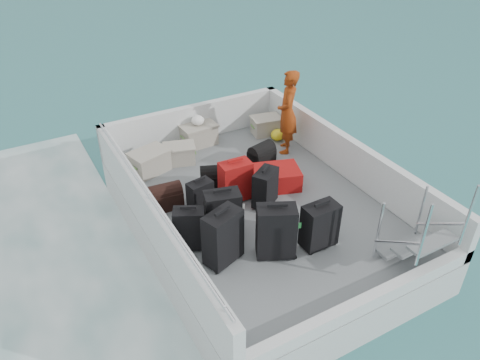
# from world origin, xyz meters

# --- Properties ---
(ground) EXTENTS (160.00, 160.00, 0.00)m
(ground) POSITION_xyz_m (0.00, 0.00, 0.00)
(ground) COLOR #1D6666
(ground) RESTS_ON ground
(ferry_hull) EXTENTS (3.60, 5.00, 0.60)m
(ferry_hull) POSITION_xyz_m (0.00, 0.00, 0.30)
(ferry_hull) COLOR silver
(ferry_hull) RESTS_ON ground
(deck) EXTENTS (3.30, 4.70, 0.02)m
(deck) POSITION_xyz_m (0.00, 0.00, 0.61)
(deck) COLOR slate
(deck) RESTS_ON ferry_hull
(deck_fittings) EXTENTS (3.60, 5.00, 0.90)m
(deck_fittings) POSITION_xyz_m (0.35, -0.32, 0.99)
(deck_fittings) COLOR silver
(deck_fittings) RESTS_ON deck
(suitcase_0) EXTENTS (0.58, 0.44, 0.78)m
(suitcase_0) POSITION_xyz_m (-1.08, -0.88, 1.01)
(suitcase_0) COLOR black
(suitcase_0) RESTS_ON deck
(suitcase_1) EXTENTS (0.48, 0.41, 0.63)m
(suitcase_1) POSITION_xyz_m (-1.34, -0.42, 0.93)
(suitcase_1) COLOR black
(suitcase_1) RESTS_ON deck
(suitcase_2) EXTENTS (0.40, 0.28, 0.54)m
(suitcase_2) POSITION_xyz_m (-0.88, 0.25, 0.89)
(suitcase_2) COLOR black
(suitcase_2) RESTS_ON deck
(suitcase_3) EXTENTS (0.59, 0.50, 0.78)m
(suitcase_3) POSITION_xyz_m (-0.41, -1.11, 1.01)
(suitcase_3) COLOR black
(suitcase_3) RESTS_ON deck
(suitcase_4) EXTENTS (0.55, 0.41, 0.72)m
(suitcase_4) POSITION_xyz_m (-0.84, -0.41, 0.98)
(suitcase_4) COLOR black
(suitcase_4) RESTS_ON deck
(suitcase_5) EXTENTS (0.49, 0.31, 0.66)m
(suitcase_5) POSITION_xyz_m (-0.26, 0.28, 0.95)
(suitcase_5) COLOR maroon
(suitcase_5) RESTS_ON deck
(suitcase_6) EXTENTS (0.49, 0.29, 0.67)m
(suitcase_6) POSITION_xyz_m (0.21, -1.24, 0.95)
(suitcase_6) COLOR black
(suitcase_6) RESTS_ON deck
(suitcase_7) EXTENTS (0.50, 0.45, 0.61)m
(suitcase_7) POSITION_xyz_m (0.07, -0.07, 0.93)
(suitcase_7) COLOR black
(suitcase_7) RESTS_ON deck
(suitcase_8) EXTENTS (0.95, 0.77, 0.33)m
(suitcase_8) POSITION_xyz_m (0.46, 0.29, 0.78)
(suitcase_8) COLOR maroon
(suitcase_8) RESTS_ON deck
(duffel_0) EXTENTS (0.57, 0.35, 0.32)m
(duffel_0) POSITION_xyz_m (-1.32, 0.62, 0.78)
(duffel_0) COLOR black
(duffel_0) RESTS_ON deck
(duffel_1) EXTENTS (0.52, 0.44, 0.32)m
(duffel_1) POSITION_xyz_m (-0.42, 0.72, 0.78)
(duffel_1) COLOR black
(duffel_1) RESTS_ON deck
(duffel_2) EXTENTS (0.51, 0.40, 0.32)m
(duffel_2) POSITION_xyz_m (0.64, 0.98, 0.78)
(duffel_2) COLOR black
(duffel_2) RESTS_ON deck
(crate_0) EXTENTS (0.69, 0.56, 0.36)m
(crate_0) POSITION_xyz_m (-1.15, 1.71, 0.80)
(crate_0) COLOR #AFA799
(crate_0) RESTS_ON deck
(crate_1) EXTENTS (0.60, 0.49, 0.31)m
(crate_1) POSITION_xyz_m (-0.59, 1.75, 0.78)
(crate_1) COLOR #AFA799
(crate_1) RESTS_ON deck
(crate_2) EXTENTS (0.65, 0.46, 0.38)m
(crate_2) POSITION_xyz_m (-0.01, 2.20, 0.81)
(crate_2) COLOR #AFA799
(crate_2) RESTS_ON deck
(crate_3) EXTENTS (0.59, 0.45, 0.32)m
(crate_3) POSITION_xyz_m (1.34, 1.95, 0.78)
(crate_3) COLOR #AFA799
(crate_3) RESTS_ON deck
(yellow_bag) EXTENTS (0.28, 0.26, 0.22)m
(yellow_bag) POSITION_xyz_m (1.39, 1.60, 0.73)
(yellow_bag) COLOR yellow
(yellow_bag) RESTS_ON deck
(white_bag) EXTENTS (0.24, 0.24, 0.18)m
(white_bag) POSITION_xyz_m (-0.01, 2.20, 1.09)
(white_bag) COLOR white
(white_bag) RESTS_ON crate_2
(passenger) EXTENTS (0.62, 0.68, 1.54)m
(passenger) POSITION_xyz_m (1.30, 1.20, 1.39)
(passenger) COLOR #C54612
(passenger) RESTS_ON deck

